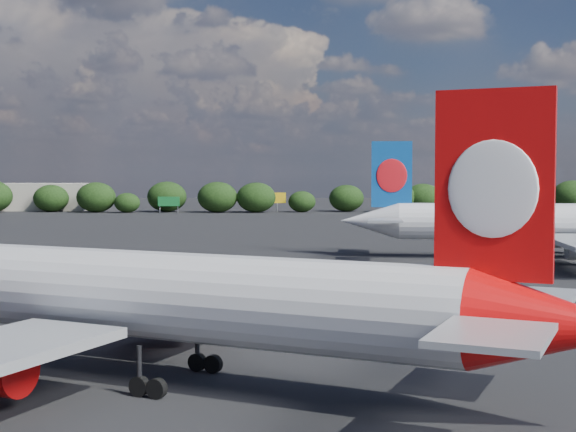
{
  "coord_description": "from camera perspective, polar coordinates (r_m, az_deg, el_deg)",
  "views": [
    {
      "loc": [
        16.31,
        -46.03,
        11.14
      ],
      "look_at": [
        16.0,
        12.0,
        8.0
      ],
      "focal_mm": 50.0,
      "sensor_mm": 36.0,
      "label": 1
    }
  ],
  "objects": [
    {
      "name": "qantas_airliner",
      "position": [
        43.03,
        -8.73,
        -5.81
      ],
      "size": [
        43.05,
        41.5,
        14.79
      ],
      "color": "silver",
      "rests_on": "ground"
    },
    {
      "name": "horizon_treeline",
      "position": [
        226.69,
        -2.23,
        1.31
      ],
      "size": [
        206.77,
        14.76,
        9.03
      ],
      "color": "black",
      "rests_on": "ground"
    },
    {
      "name": "terminal_building",
      "position": [
        251.63,
        -18.55,
        1.31
      ],
      "size": [
        42.0,
        16.0,
        8.0
      ],
      "color": "#A29A8C",
      "rests_on": "ground"
    },
    {
      "name": "china_southern_airliner",
      "position": [
        108.24,
        16.69,
        -0.47
      ],
      "size": [
        46.79,
        44.53,
        15.26
      ],
      "color": "silver",
      "rests_on": "ground"
    },
    {
      "name": "highway_sign",
      "position": [
        224.81,
        -8.48,
        1.02
      ],
      "size": [
        6.0,
        0.3,
        4.5
      ],
      "color": "#14652A",
      "rests_on": "ground"
    },
    {
      "name": "billboard_yellow",
      "position": [
        228.19,
        -0.78,
        1.27
      ],
      "size": [
        5.0,
        0.3,
        5.5
      ],
      "color": "yellow",
      "rests_on": "ground"
    },
    {
      "name": "ground",
      "position": [
        107.85,
        -8.41,
        -2.87
      ],
      "size": [
        500.0,
        500.0,
        0.0
      ],
      "primitive_type": "plane",
      "color": "black",
      "rests_on": "ground"
    }
  ]
}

